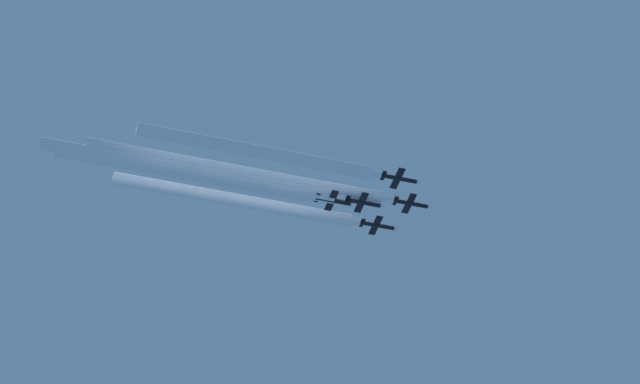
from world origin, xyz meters
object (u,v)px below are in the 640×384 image
at_px(jet_right_wingman, 400,179).
at_px(jet_slot, 364,203).
at_px(jet_lead, 412,204).
at_px(jet_left_wingman, 378,226).
at_px(jet_high_trail, 334,201).

bearing_deg(jet_right_wingman, jet_slot, -142.51).
distance_m(jet_lead, jet_slot, 14.72).
bearing_deg(jet_left_wingman, jet_lead, 33.60).
height_order(jet_lead, jet_slot, jet_lead).
xyz_separation_m(jet_lead, jet_slot, (0.36, -14.33, -3.33)).
bearing_deg(jet_slot, jet_right_wingman, 37.49).
bearing_deg(jet_right_wingman, jet_high_trail, -121.20).
bearing_deg(jet_lead, jet_left_wingman, -146.40).
bearing_deg(jet_slot, jet_high_trail, -89.96).
bearing_deg(jet_slot, jet_left_wingman, 144.32).
relative_size(jet_lead, jet_high_trail, 1.00).
distance_m(jet_lead, jet_left_wingman, 12.29).
height_order(jet_slot, jet_high_trail, jet_slot).
bearing_deg(jet_lead, jet_high_trail, -89.10).
relative_size(jet_left_wingman, jet_high_trail, 1.00).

